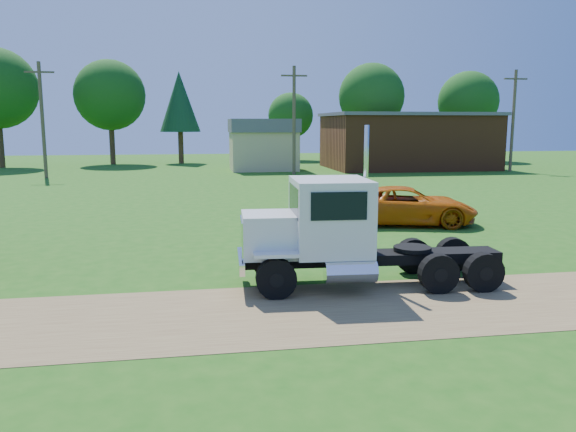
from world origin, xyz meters
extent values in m
plane|color=#1B5412|center=(0.00, 0.00, 0.00)|extent=(140.00, 140.00, 0.00)
cube|color=brown|center=(0.00, 0.00, 0.01)|extent=(120.00, 4.20, 0.01)
cube|color=black|center=(2.20, 1.90, 0.73)|extent=(6.89, 1.23, 0.27)
cylinder|color=black|center=(-0.50, 1.06, 0.50)|extent=(1.02, 0.37, 1.00)
cylinder|color=black|center=(-0.50, 1.06, 0.50)|extent=(0.37, 0.36, 0.35)
cylinder|color=black|center=(-0.40, 3.02, 0.50)|extent=(1.02, 0.37, 1.00)
cylinder|color=black|center=(-0.40, 3.02, 0.50)|extent=(0.37, 0.36, 0.35)
cylinder|color=black|center=(3.61, 0.85, 0.50)|extent=(1.02, 0.37, 1.00)
cylinder|color=black|center=(3.61, 0.85, 0.50)|extent=(0.37, 0.36, 0.35)
cylinder|color=black|center=(3.71, 2.80, 0.50)|extent=(1.02, 0.37, 1.00)
cylinder|color=black|center=(3.71, 2.80, 0.50)|extent=(0.37, 0.36, 0.35)
cylinder|color=black|center=(4.79, 0.78, 0.50)|extent=(1.02, 0.37, 1.00)
cylinder|color=black|center=(4.79, 0.78, 0.50)|extent=(0.37, 0.36, 0.35)
cylinder|color=black|center=(4.89, 2.74, 0.50)|extent=(1.02, 0.37, 1.00)
cylinder|color=black|center=(4.89, 2.74, 0.50)|extent=(0.37, 0.36, 0.35)
cube|color=silver|center=(-0.40, 2.04, 1.42)|extent=(1.72, 1.64, 1.10)
cube|color=silver|center=(-1.22, 2.08, 1.37)|extent=(0.15, 1.37, 0.91)
cube|color=silver|center=(-1.27, 2.08, 0.73)|extent=(0.25, 2.11, 0.27)
cube|color=silver|center=(1.06, 1.96, 1.87)|extent=(2.03, 2.29, 1.92)
cube|color=black|center=(0.12, 2.01, 2.28)|extent=(0.14, 1.83, 0.78)
cube|color=black|center=(1.00, 0.86, 2.28)|extent=(1.37, 0.11, 0.69)
cube|color=black|center=(1.12, 3.06, 2.28)|extent=(1.37, 0.11, 0.69)
cube|color=silver|center=(-0.50, 1.06, 1.10)|extent=(1.12, 0.47, 0.09)
cube|color=silver|center=(-0.40, 3.02, 1.10)|extent=(1.12, 0.47, 0.09)
cylinder|color=silver|center=(1.32, 0.89, 0.64)|extent=(1.31, 0.61, 0.55)
cylinder|color=silver|center=(2.13, 2.41, 2.10)|extent=(0.13, 0.13, 4.20)
cylinder|color=black|center=(3.29, 1.84, 0.94)|extent=(1.06, 1.06, 0.11)
imported|color=#C55A09|center=(6.49, 10.41, 0.81)|extent=(6.27, 4.01, 1.61)
imported|color=#999999|center=(1.97, 5.22, 0.97)|extent=(1.20, 1.17, 1.94)
cube|color=brown|center=(18.00, 40.00, 2.50)|extent=(15.00, 10.00, 5.00)
cube|color=#58575C|center=(18.00, 40.00, 5.15)|extent=(15.40, 10.40, 0.30)
cube|color=tan|center=(4.00, 40.00, 1.80)|extent=(6.00, 5.00, 3.60)
cube|color=#58575C|center=(4.00, 40.00, 4.10)|extent=(6.20, 5.40, 1.20)
cylinder|color=brown|center=(-14.00, 35.00, 4.50)|extent=(0.28, 0.28, 9.00)
cube|color=brown|center=(-14.00, 35.00, 8.20)|extent=(2.20, 0.14, 0.14)
cylinder|color=brown|center=(6.00, 35.00, 4.50)|extent=(0.28, 0.28, 9.00)
cube|color=brown|center=(6.00, 35.00, 8.20)|extent=(2.20, 0.14, 0.14)
cylinder|color=brown|center=(26.00, 35.00, 4.50)|extent=(0.28, 0.28, 9.00)
cube|color=brown|center=(26.00, 35.00, 8.20)|extent=(2.20, 0.14, 0.14)
cylinder|color=#3E2919|center=(-21.06, 47.27, 2.06)|extent=(0.56, 0.56, 4.12)
cylinder|color=#3E2919|center=(-10.94, 50.46, 1.95)|extent=(0.56, 0.56, 3.90)
sphere|color=#144310|center=(-10.94, 50.46, 7.25)|extent=(7.36, 7.36, 7.36)
cylinder|color=#3E2919|center=(-3.75, 50.65, 1.73)|extent=(0.56, 0.56, 3.46)
cone|color=black|center=(-3.75, 50.65, 6.62)|extent=(4.35, 4.35, 6.43)
cylinder|color=#3E2919|center=(9.00, 54.11, 1.41)|extent=(0.56, 0.56, 2.82)
sphere|color=#144310|center=(9.00, 54.11, 5.24)|extent=(5.32, 5.32, 5.32)
cylinder|color=#3E2919|center=(17.90, 51.13, 1.99)|extent=(0.56, 0.56, 3.98)
sphere|color=#144310|center=(17.90, 51.13, 7.39)|extent=(7.50, 7.50, 7.50)
cylinder|color=#3E2919|center=(29.30, 50.12, 1.84)|extent=(0.56, 0.56, 3.68)
sphere|color=#144310|center=(29.30, 50.12, 6.84)|extent=(6.94, 6.94, 6.94)
camera|label=1|loc=(-2.40, -12.03, 4.22)|focal=35.00mm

